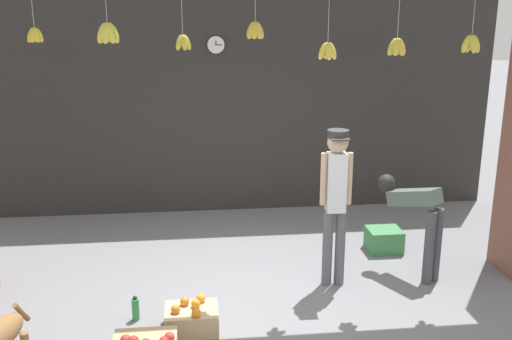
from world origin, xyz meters
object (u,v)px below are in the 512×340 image
object	(u,v)px
shopkeeper	(336,194)
fruit_crate_oranges	(192,318)
worker_stooping	(417,214)
water_bottle	(136,309)
wall_clock	(216,45)
produce_box_green	(384,240)

from	to	relation	value
shopkeeper	fruit_crate_oranges	xyz separation A→B (m)	(-1.57, -0.78, -0.93)
worker_stooping	water_bottle	bearing A→B (deg)	159.28
water_bottle	fruit_crate_oranges	bearing A→B (deg)	-23.38
worker_stooping	water_bottle	world-z (taller)	worker_stooping
worker_stooping	wall_clock	distance (m)	3.70
fruit_crate_oranges	water_bottle	bearing A→B (deg)	156.62
shopkeeper	produce_box_green	size ratio (longest dim) A/B	4.20
wall_clock	produce_box_green	bearing A→B (deg)	-41.31
fruit_crate_oranges	shopkeeper	bearing A→B (deg)	26.47
water_bottle	wall_clock	xyz separation A→B (m)	(0.97, 3.16, 2.38)
fruit_crate_oranges	produce_box_green	xyz separation A→B (m)	(2.44, 1.63, 0.03)
water_bottle	wall_clock	size ratio (longest dim) A/B	0.96
worker_stooping	water_bottle	distance (m)	3.23
fruit_crate_oranges	water_bottle	world-z (taller)	fruit_crate_oranges
fruit_crate_oranges	wall_clock	distance (m)	4.17
shopkeeper	water_bottle	world-z (taller)	shopkeeper
worker_stooping	fruit_crate_oranges	size ratio (longest dim) A/B	2.19
worker_stooping	wall_clock	bearing A→B (deg)	97.41
shopkeeper	wall_clock	world-z (taller)	wall_clock
shopkeeper	water_bottle	size ratio (longest dim) A/B	7.07
shopkeeper	water_bottle	xyz separation A→B (m)	(-2.11, -0.54, -0.93)
worker_stooping	water_bottle	size ratio (longest dim) A/B	4.46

